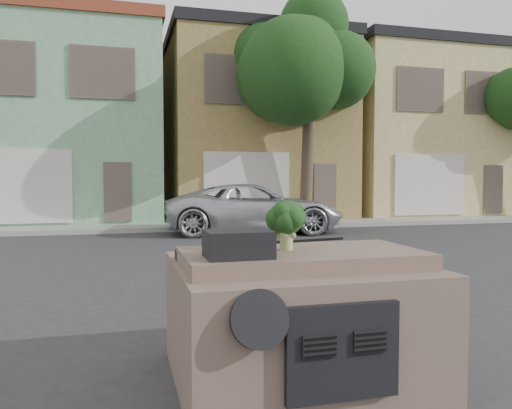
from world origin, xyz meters
name	(u,v)px	position (x,y,z in m)	size (l,w,h in m)	color
ground_plane	(225,298)	(0.00, 0.00, 0.00)	(120.00, 120.00, 0.00)	#303033
sidewalk	(164,225)	(0.00, 10.50, 0.07)	(40.00, 3.00, 0.15)	gray
townhouse_mint	(67,127)	(-3.50, 14.50, 3.77)	(7.20, 8.20, 7.55)	#7DB185
townhouse_tan	(248,131)	(4.00, 14.50, 3.77)	(7.20, 8.20, 7.55)	olive
townhouse_beige	(400,135)	(11.50, 14.50, 3.77)	(7.20, 8.20, 7.55)	#CEBC77
silver_pickup	(254,233)	(2.59, 8.11, 0.00)	(2.55, 5.52, 1.53)	#B9BCC2
tree_near	(308,106)	(5.00, 9.80, 4.25)	(4.40, 4.00, 8.50)	#1B3F17
car_dashboard	(296,314)	(0.00, -3.00, 0.56)	(2.00, 1.80, 1.12)	brown
instrument_hump	(238,244)	(-0.58, -3.35, 1.22)	(0.48, 0.38, 0.20)	black
wiper_arm	(311,240)	(0.28, -2.62, 1.13)	(0.70, 0.03, 0.02)	black
broccoli	(287,224)	(-0.11, -3.09, 1.33)	(0.34, 0.34, 0.42)	black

